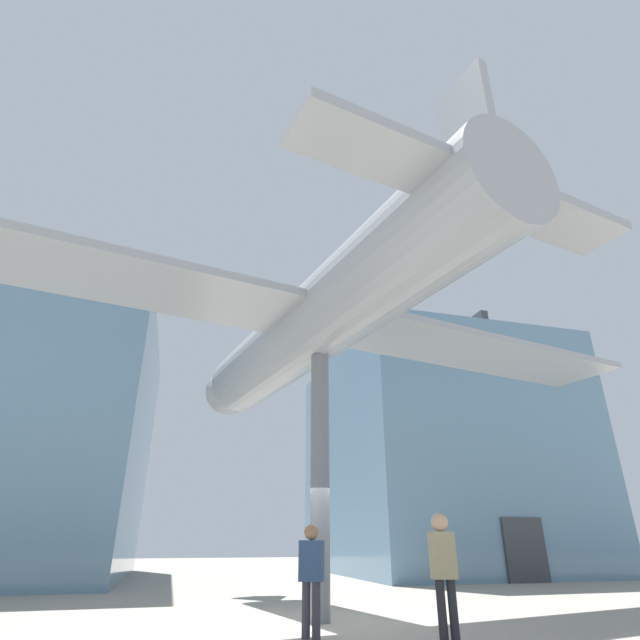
# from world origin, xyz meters

# --- Properties ---
(ground_plane) EXTENTS (80.00, 80.00, 0.00)m
(ground_plane) POSITION_xyz_m (0.00, 0.00, 0.00)
(ground_plane) COLOR gray
(glass_pavilion_left) EXTENTS (11.14, 12.98, 11.47)m
(glass_pavilion_left) POSITION_xyz_m (-10.23, 13.82, 5.44)
(glass_pavilion_left) COLOR #60849E
(glass_pavilion_left) RESTS_ON ground_plane
(glass_pavilion_right) EXTENTS (11.14, 12.98, 11.47)m
(glass_pavilion_right) POSITION_xyz_m (10.23, 13.82, 5.44)
(glass_pavilion_right) COLOR #60849E
(glass_pavilion_right) RESTS_ON ground_plane
(support_pylon_central) EXTENTS (0.42, 0.42, 5.51)m
(support_pylon_central) POSITION_xyz_m (0.00, 0.00, 2.76)
(support_pylon_central) COLOR slate
(support_pylon_central) RESTS_ON ground_plane
(suspended_airplane) EXTENTS (20.00, 14.25, 3.44)m
(suspended_airplane) POSITION_xyz_m (-0.05, 0.26, 6.49)
(suspended_airplane) COLOR #93999E
(suspended_airplane) RESTS_ON support_pylon_central
(visitor_person) EXTENTS (0.46, 0.40, 1.74)m
(visitor_person) POSITION_xyz_m (-0.61, -1.66, 1.00)
(visitor_person) COLOR #383842
(visitor_person) RESTS_ON ground_plane
(visitor_second) EXTENTS (0.44, 0.30, 1.89)m
(visitor_second) POSITION_xyz_m (1.29, -2.80, 1.11)
(visitor_second) COLOR #232328
(visitor_second) RESTS_ON ground_plane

